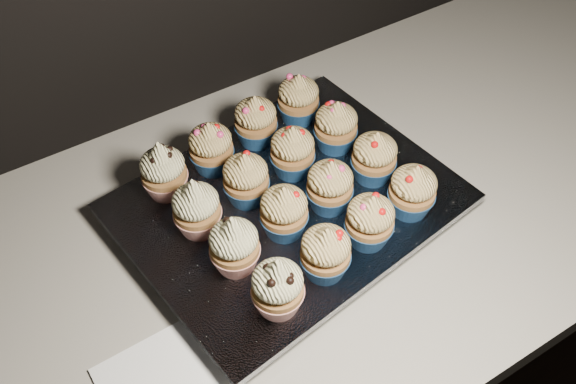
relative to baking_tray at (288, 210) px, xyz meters
name	(u,v)px	position (x,y,z in m)	size (l,w,h in m)	color
cabinet	(301,364)	(0.02, -0.01, -0.48)	(2.40, 0.60, 0.86)	black
worktop	(306,222)	(0.02, -0.01, -0.03)	(2.44, 0.64, 0.04)	beige
baking_tray	(288,210)	(0.00, 0.00, 0.00)	(0.40, 0.30, 0.02)	black
foil_lining	(288,202)	(0.00, 0.00, 0.02)	(0.43, 0.34, 0.01)	silver
cupcake_0	(278,287)	(-0.10, -0.13, 0.06)	(0.06, 0.06, 0.10)	#A52216
cupcake_1	(326,252)	(-0.02, -0.12, 0.06)	(0.06, 0.06, 0.08)	navy
cupcake_2	(370,220)	(0.05, -0.11, 0.06)	(0.06, 0.06, 0.08)	navy
cupcake_3	(412,190)	(0.13, -0.10, 0.06)	(0.06, 0.06, 0.08)	navy
cupcake_4	(234,245)	(-0.11, -0.06, 0.06)	(0.06, 0.06, 0.10)	#A52216
cupcake_5	(284,211)	(-0.03, -0.04, 0.06)	(0.06, 0.06, 0.08)	navy
cupcake_6	(330,186)	(0.04, -0.04, 0.06)	(0.06, 0.06, 0.08)	navy
cupcake_7	(374,157)	(0.12, -0.02, 0.06)	(0.06, 0.06, 0.08)	navy
cupcake_8	(196,208)	(-0.12, 0.02, 0.06)	(0.06, 0.06, 0.10)	#A52216
cupcake_9	(246,179)	(-0.05, 0.03, 0.06)	(0.06, 0.06, 0.08)	navy
cupcake_10	(293,151)	(0.03, 0.04, 0.06)	(0.06, 0.06, 0.08)	navy
cupcake_11	(336,126)	(0.11, 0.05, 0.06)	(0.06, 0.06, 0.08)	navy
cupcake_12	(163,171)	(-0.13, 0.10, 0.06)	(0.06, 0.06, 0.10)	#A52216
cupcake_13	(211,148)	(-0.06, 0.11, 0.06)	(0.06, 0.06, 0.08)	navy
cupcake_14	(256,121)	(0.02, 0.12, 0.06)	(0.06, 0.06, 0.08)	navy
cupcake_15	(298,99)	(0.10, 0.13, 0.06)	(0.06, 0.06, 0.08)	navy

